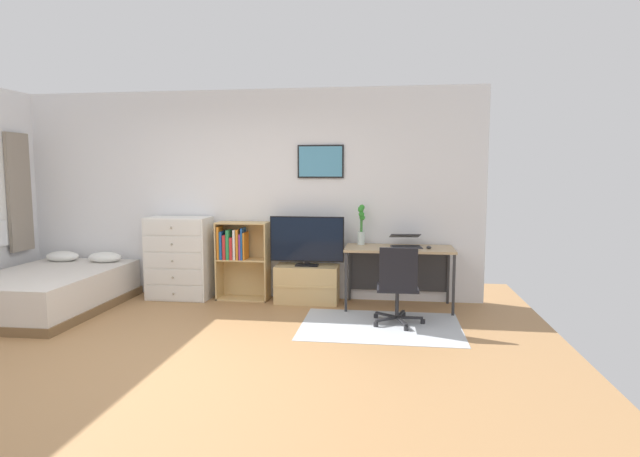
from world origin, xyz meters
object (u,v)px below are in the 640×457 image
(bed, at_px, (50,290))
(desk, at_px, (399,257))
(tv_stand, at_px, (307,284))
(laptop, at_px, (406,242))
(bookshelf, at_px, (239,254))
(computer_mouse, at_px, (429,247))
(bamboo_vase, at_px, (361,223))
(dresser, at_px, (179,258))
(television, at_px, (307,241))
(office_chair, at_px, (398,284))

(bed, bearing_deg, desk, 9.81)
(tv_stand, distance_m, laptop, 1.35)
(bookshelf, relative_size, computer_mouse, 9.66)
(tv_stand, bearing_deg, bamboo_vase, 7.40)
(bed, xyz_separation_m, bamboo_vase, (3.66, 0.87, 0.77))
(dresser, distance_m, television, 1.70)
(dresser, xyz_separation_m, desk, (2.82, -0.01, 0.08))
(bed, relative_size, desk, 1.54)
(television, bearing_deg, bed, -165.61)
(office_chair, height_order, computer_mouse, office_chair)
(bed, xyz_separation_m, television, (2.98, 0.77, 0.55))
(television, relative_size, laptop, 2.20)
(bamboo_vase, bearing_deg, dresser, -177.51)
(dresser, distance_m, bookshelf, 0.78)
(bamboo_vase, bearing_deg, bookshelf, -178.58)
(dresser, distance_m, bamboo_vase, 2.40)
(bed, relative_size, bamboo_vase, 3.98)
(dresser, xyz_separation_m, tv_stand, (1.68, 0.01, -0.30))
(bookshelf, distance_m, desk, 2.05)
(office_chair, bearing_deg, bookshelf, 154.35)
(bookshelf, bearing_deg, bed, -158.11)
(office_chair, distance_m, bamboo_vase, 1.18)
(tv_stand, bearing_deg, bed, -165.21)
(computer_mouse, bearing_deg, desk, 158.61)
(desk, bearing_deg, bed, -169.54)
(bookshelf, xyz_separation_m, computer_mouse, (2.39, -0.21, 0.16))
(tv_stand, relative_size, office_chair, 0.92)
(desk, bearing_deg, bookshelf, 177.92)
(laptop, bearing_deg, bookshelf, 171.54)
(bed, height_order, television, television)
(dresser, relative_size, desk, 0.82)
(tv_stand, bearing_deg, office_chair, -37.68)
(desk, xyz_separation_m, office_chair, (-0.02, -0.84, -0.15))
(bed, bearing_deg, bookshelf, 21.24)
(dresser, relative_size, computer_mouse, 10.24)
(television, xyz_separation_m, computer_mouse, (1.49, -0.14, -0.03))
(bed, distance_m, bamboo_vase, 3.84)
(laptop, height_order, computer_mouse, laptop)
(bed, bearing_deg, bamboo_vase, 12.81)
(bookshelf, bearing_deg, dresser, -175.35)
(television, xyz_separation_m, desk, (1.14, -0.00, -0.18))
(bamboo_vase, bearing_deg, desk, -13.58)
(tv_stand, xyz_separation_m, office_chair, (1.12, -0.86, 0.22))
(dresser, bearing_deg, laptop, -0.39)
(television, bearing_deg, office_chair, -36.96)
(television, relative_size, bamboo_vase, 1.87)
(laptop, relative_size, computer_mouse, 4.08)
(desk, height_order, computer_mouse, computer_mouse)
(bed, xyz_separation_m, bookshelf, (2.08, 0.84, 0.35))
(television, height_order, computer_mouse, television)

